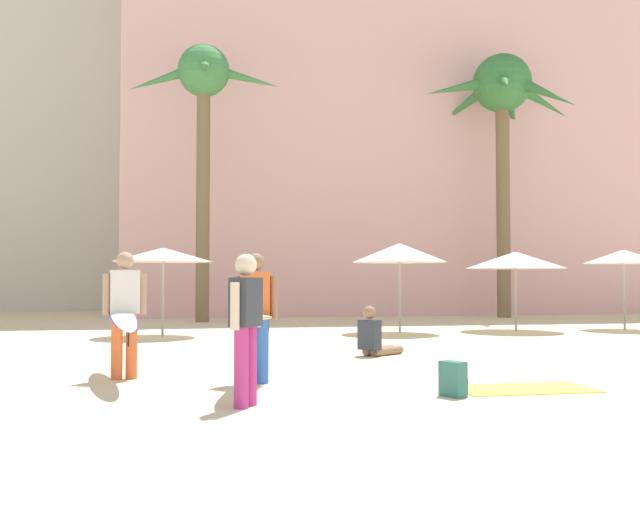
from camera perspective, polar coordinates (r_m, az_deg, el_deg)
ground at (r=6.15m, az=17.64°, el=-14.83°), size 120.00×120.00×0.00m
hotel_pink at (r=34.45m, az=7.02°, el=11.69°), size 25.35×9.91×19.12m
hotel_tower_gray at (r=41.50m, az=-23.63°, el=14.63°), size 16.83×9.15×26.36m
palm_tree_left at (r=28.64m, az=14.52°, el=11.94°), size 6.44×5.77×10.13m
palm_tree_center at (r=25.04m, az=-9.37°, el=12.52°), size 5.27×5.32×9.48m
cafe_umbrella_0 at (r=20.31m, az=15.50°, el=-0.32°), size 2.74×2.74×2.20m
cafe_umbrella_1 at (r=18.87m, az=6.44°, el=0.26°), size 2.52×2.52×2.39m
cafe_umbrella_2 at (r=18.07m, az=-12.56°, el=0.10°), size 2.48×2.48×2.22m
cafe_umbrella_3 at (r=21.84m, az=23.32°, el=-0.05°), size 2.21×2.21×2.28m
beach_towel at (r=9.45m, az=16.17°, el=-10.26°), size 1.74×0.92×0.01m
backpack at (r=8.64m, az=10.74°, el=-9.78°), size 0.33×0.35×0.42m
person_mid_left at (r=10.20m, az=-15.56°, el=-4.34°), size 0.78×2.85×1.79m
person_mid_right at (r=9.42m, az=-5.17°, el=-4.71°), size 1.04×2.93×1.75m
person_far_right at (r=13.12m, az=4.45°, el=-6.62°), size 0.94×0.81×0.93m
person_far_left at (r=7.80m, az=-6.02°, el=-5.38°), size 0.40×0.56×1.67m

